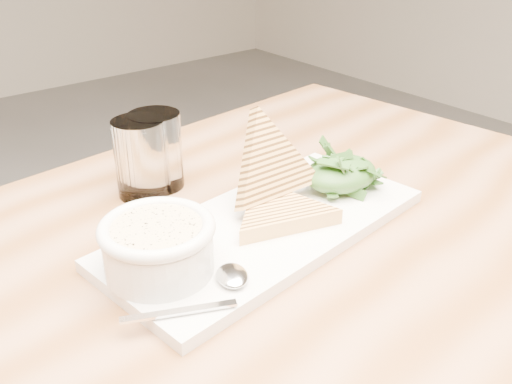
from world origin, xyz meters
TOP-DOWN VIEW (x-y plane):
  - table_top at (-0.06, -0.14)m, footprint 1.25×0.91m
  - table_leg_br at (0.48, 0.20)m, footprint 0.06×0.06m
  - platter at (-0.01, -0.11)m, footprint 0.44×0.23m
  - soup_bowl at (-0.16, -0.12)m, footprint 0.12×0.12m
  - soup at (-0.16, -0.12)m, footprint 0.10×0.10m
  - bowl_rim at (-0.16, -0.12)m, footprint 0.12×0.12m
  - sandwich_flat at (0.01, -0.12)m, footprint 0.20×0.20m
  - sandwich_lean at (0.03, -0.07)m, footprint 0.16×0.15m
  - salad_base at (0.13, -0.10)m, footprint 0.11×0.09m
  - arugula_pile at (0.13, -0.10)m, footprint 0.11×0.10m
  - spoon_bowl at (-0.11, -0.18)m, footprint 0.05×0.06m
  - spoon_handle at (-0.19, -0.19)m, footprint 0.11×0.06m
  - glass_near at (-0.07, 0.08)m, footprint 0.07×0.07m
  - glass_far at (-0.04, 0.09)m, footprint 0.07×0.07m

SIDE VIEW (x-z plane):
  - table_leg_br at x=0.48m, z-range 0.00..0.68m
  - table_top at x=-0.06m, z-range 0.68..0.72m
  - platter at x=-0.01m, z-range 0.72..0.74m
  - spoon_handle at x=-0.19m, z-range 0.74..0.74m
  - spoon_bowl at x=-0.11m, z-range 0.74..0.75m
  - sandwich_flat at x=0.01m, z-range 0.74..0.76m
  - salad_base at x=0.13m, z-range 0.74..0.78m
  - soup_bowl at x=-0.16m, z-range 0.74..0.78m
  - arugula_pile at x=0.13m, z-range 0.74..0.79m
  - glass_near at x=-0.07m, z-range 0.72..0.83m
  - glass_far at x=-0.04m, z-range 0.72..0.83m
  - sandwich_lean at x=0.03m, z-range 0.70..0.88m
  - soup at x=-0.16m, z-range 0.78..0.79m
  - bowl_rim at x=-0.16m, z-range 0.78..0.80m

